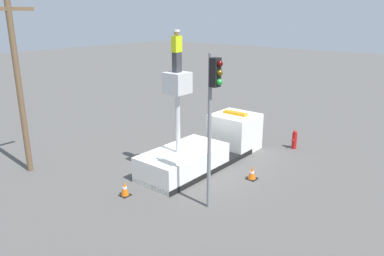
{
  "coord_description": "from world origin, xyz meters",
  "views": [
    {
      "loc": [
        -13.13,
        -10.57,
        7.2
      ],
      "look_at": [
        -2.1,
        -1.4,
        2.74
      ],
      "focal_mm": 35.0,
      "sensor_mm": 36.0,
      "label": 1
    }
  ],
  "objects_px": {
    "bucket_truck": "(206,147)",
    "traffic_light_pole": "(213,103)",
    "fire_hydrant": "(294,140)",
    "utility_pole": "(18,81)",
    "traffic_cone_rear": "(125,189)",
    "traffic_cone_curbside": "(252,173)",
    "worker": "(177,51)"
  },
  "relations": [
    {
      "from": "utility_pole",
      "to": "traffic_cone_rear",
      "type": "bearing_deg",
      "value": -77.63
    },
    {
      "from": "traffic_light_pole",
      "to": "utility_pole",
      "type": "height_order",
      "value": "utility_pole"
    },
    {
      "from": "traffic_light_pole",
      "to": "utility_pole",
      "type": "xyz_separation_m",
      "value": [
        -2.65,
        8.75,
        0.15
      ]
    },
    {
      "from": "fire_hydrant",
      "to": "utility_pole",
      "type": "xyz_separation_m",
      "value": [
        -10.81,
        8.32,
        3.77
      ]
    },
    {
      "from": "bucket_truck",
      "to": "fire_hydrant",
      "type": "height_order",
      "value": "bucket_truck"
    },
    {
      "from": "bucket_truck",
      "to": "traffic_light_pole",
      "type": "relative_size",
      "value": 1.28
    },
    {
      "from": "traffic_light_pole",
      "to": "fire_hydrant",
      "type": "relative_size",
      "value": 5.65
    },
    {
      "from": "traffic_light_pole",
      "to": "traffic_cone_rear",
      "type": "bearing_deg",
      "value": 113.66
    },
    {
      "from": "bucket_truck",
      "to": "traffic_light_pole",
      "type": "xyz_separation_m",
      "value": [
        -3.5,
        -2.93,
        3.34
      ]
    },
    {
      "from": "traffic_light_pole",
      "to": "traffic_cone_curbside",
      "type": "xyz_separation_m",
      "value": [
        3.25,
        0.15,
        -3.86
      ]
    },
    {
      "from": "traffic_cone_rear",
      "to": "fire_hydrant",
      "type": "bearing_deg",
      "value": -16.71
    },
    {
      "from": "bucket_truck",
      "to": "worker",
      "type": "bearing_deg",
      "value": 180.0
    },
    {
      "from": "worker",
      "to": "fire_hydrant",
      "type": "xyz_separation_m",
      "value": [
        6.78,
        -2.5,
        -5.13
      ]
    },
    {
      "from": "worker",
      "to": "utility_pole",
      "type": "distance_m",
      "value": 7.21
    },
    {
      "from": "bucket_truck",
      "to": "utility_pole",
      "type": "bearing_deg",
      "value": 136.54
    },
    {
      "from": "bucket_truck",
      "to": "traffic_cone_curbside",
      "type": "distance_m",
      "value": 2.84
    },
    {
      "from": "traffic_light_pole",
      "to": "fire_hydrant",
      "type": "bearing_deg",
      "value": 3.02
    },
    {
      "from": "traffic_light_pole",
      "to": "fire_hydrant",
      "type": "distance_m",
      "value": 8.95
    },
    {
      "from": "utility_pole",
      "to": "traffic_light_pole",
      "type": "bearing_deg",
      "value": -73.18
    },
    {
      "from": "worker",
      "to": "traffic_cone_rear",
      "type": "bearing_deg",
      "value": 172.28
    },
    {
      "from": "bucket_truck",
      "to": "worker",
      "type": "xyz_separation_m",
      "value": [
        -2.1,
        0.0,
        4.85
      ]
    },
    {
      "from": "traffic_light_pole",
      "to": "fire_hydrant",
      "type": "height_order",
      "value": "traffic_light_pole"
    },
    {
      "from": "bucket_truck",
      "to": "worker",
      "type": "height_order",
      "value": "worker"
    },
    {
      "from": "bucket_truck",
      "to": "traffic_cone_rear",
      "type": "distance_m",
      "value": 4.99
    },
    {
      "from": "worker",
      "to": "traffic_cone_curbside",
      "type": "bearing_deg",
      "value": -56.33
    },
    {
      "from": "traffic_cone_curbside",
      "to": "utility_pole",
      "type": "relative_size",
      "value": 0.08
    },
    {
      "from": "bucket_truck",
      "to": "traffic_light_pole",
      "type": "height_order",
      "value": "traffic_light_pole"
    },
    {
      "from": "fire_hydrant",
      "to": "bucket_truck",
      "type": "bearing_deg",
      "value": 151.81
    },
    {
      "from": "traffic_cone_rear",
      "to": "traffic_cone_curbside",
      "type": "height_order",
      "value": "traffic_cone_rear"
    },
    {
      "from": "fire_hydrant",
      "to": "utility_pole",
      "type": "relative_size",
      "value": 0.13
    },
    {
      "from": "traffic_cone_rear",
      "to": "bucket_truck",
      "type": "bearing_deg",
      "value": -4.46
    },
    {
      "from": "worker",
      "to": "traffic_cone_curbside",
      "type": "height_order",
      "value": "worker"
    }
  ]
}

